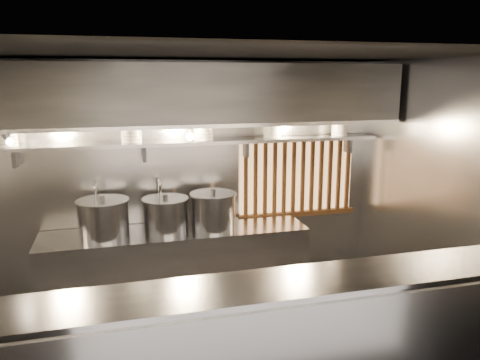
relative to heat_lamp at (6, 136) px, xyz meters
name	(u,v)px	position (x,y,z in m)	size (l,w,h in m)	color
floor	(224,353)	(1.90, -0.85, -2.07)	(4.50, 4.50, 0.00)	black
ceiling	(222,54)	(1.90, -0.85, 0.73)	(4.50, 4.50, 0.00)	black
wall_back	(195,180)	(1.90, 0.65, -0.67)	(4.50, 4.50, 0.00)	gray
wall_right	(437,198)	(4.15, -0.85, -0.67)	(3.00, 3.00, 0.00)	gray
serving_counter	(252,356)	(1.90, -1.81, -1.50)	(4.50, 0.56, 1.13)	#9B9BA0
cooking_bench	(177,267)	(1.60, 0.28, -1.62)	(3.00, 0.70, 0.90)	#9B9BA0
bowl_shelf	(197,142)	(1.90, 0.47, -0.19)	(4.40, 0.34, 0.04)	#9B9BA0
exhaust_hood	(200,95)	(1.90, 0.25, 0.36)	(4.40, 0.81, 0.65)	#2D2D30
wood_screen	(297,176)	(3.20, 0.60, -0.69)	(1.56, 0.09, 1.04)	#FCB771
faucet_left	(96,196)	(0.75, 0.52, -0.76)	(0.04, 0.30, 0.50)	silver
faucet_right	(159,192)	(1.45, 0.52, -0.76)	(0.04, 0.30, 0.50)	silver
heat_lamp	(6,136)	(0.00, 0.00, 0.00)	(0.25, 0.35, 0.20)	#9B9BA0
pendant_bulb	(190,136)	(1.80, 0.35, -0.11)	(0.09, 0.09, 0.19)	#2D2D30
stock_pot_left	(103,218)	(0.82, 0.27, -0.96)	(0.71, 0.71, 0.46)	#9B9BA0
stock_pot_mid	(213,211)	(2.03, 0.24, -0.95)	(0.55, 0.55, 0.46)	#9B9BA0
stock_pot_right	(166,215)	(1.49, 0.29, -0.97)	(0.61, 0.61, 0.42)	#9B9BA0
bowl_stack_0	(7,139)	(-0.10, 0.47, -0.08)	(0.23, 0.23, 0.17)	white
bowl_stack_1	(131,135)	(1.17, 0.47, -0.08)	(0.24, 0.24, 0.17)	white
bowl_stack_2	(204,133)	(1.97, 0.47, -0.08)	(0.24, 0.24, 0.17)	white
bowl_stack_3	(272,131)	(2.80, 0.47, -0.08)	(0.22, 0.22, 0.17)	white
bowl_stack_4	(339,129)	(3.68, 0.47, -0.08)	(0.21, 0.21, 0.17)	white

